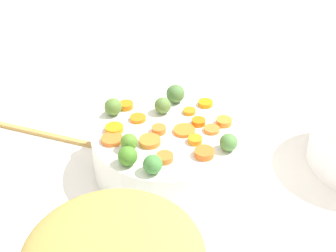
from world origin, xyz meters
The scene contains 25 objects.
tabletop centered at (0.00, 0.00, 0.01)m, with size 2.40×2.40×0.02m, color white.
serving_bowl_carrots centered at (0.01, -0.05, 0.06)m, with size 0.28×0.28×0.09m, color white.
carrot_slice_0 centered at (0.08, -0.05, 0.11)m, with size 0.03×0.03×0.01m, color orange.
carrot_slice_1 centered at (-0.04, -0.05, 0.11)m, with size 0.03×0.03×0.01m, color orange.
carrot_slice_2 centered at (0.12, -0.07, 0.11)m, with size 0.03×0.03×0.01m, color orange.
carrot_slice_3 centered at (-0.08, -0.03, 0.11)m, with size 0.03×0.03×0.01m, color orange.
carrot_slice_4 centered at (-0.02, -0.10, 0.11)m, with size 0.03×0.03×0.01m, color orange.
carrot_slice_5 centered at (0.10, 0.00, 0.11)m, with size 0.03×0.03×0.01m, color orange.
carrot_slice_6 centered at (-0.05, -0.10, 0.11)m, with size 0.03×0.03×0.01m, color orange.
carrot_slice_7 centered at (-0.01, -0.07, 0.11)m, with size 0.04×0.04×0.01m, color orange.
carrot_slice_8 centered at (-0.06, -0.13, 0.11)m, with size 0.03×0.03×0.01m, color orange.
carrot_slice_9 centered at (0.02, -0.01, 0.11)m, with size 0.04×0.04×0.01m, color orange.
carrot_slice_10 centered at (0.03, -0.04, 0.11)m, with size 0.03×0.03×0.01m, color orange.
carrot_slice_11 centered at (0.08, 0.03, 0.11)m, with size 0.04×0.04×0.01m, color orange.
carrot_slice_12 centered at (0.00, -0.17, 0.11)m, with size 0.03×0.03×0.01m, color orange.
carrot_slice_13 centered at (0.01, -0.13, 0.11)m, with size 0.02×0.02×0.01m, color orange.
carrot_slice_14 centered at (-0.03, 0.02, 0.11)m, with size 0.03×0.03×0.01m, color orange.
brussels_sprout_0 centered at (0.13, -0.04, 0.12)m, with size 0.03×0.03×0.03m, color #588034.
brussels_sprout_1 centered at (0.04, 0.03, 0.12)m, with size 0.03×0.03×0.03m, color #54882A.
brussels_sprout_2 centered at (0.06, -0.10, 0.12)m, with size 0.03×0.03×0.03m, color #5B803A.
brussels_sprout_3 centered at (-0.03, 0.05, 0.12)m, with size 0.03×0.03×0.03m, color #44883D.
brussels_sprout_4 centered at (0.06, -0.14, 0.13)m, with size 0.04×0.04×0.04m, color #4C793B.
brussels_sprout_5 centered at (0.02, 0.06, 0.12)m, with size 0.03×0.03×0.03m, color #488526.
brussels_sprout_6 centered at (-0.10, -0.06, 0.12)m, with size 0.03×0.03×0.03m, color #538840.
wooden_spoon centered at (0.39, 0.03, 0.03)m, with size 0.30×0.10×0.01m.
Camera 1 is at (-0.35, 0.50, 0.58)m, focal length 48.28 mm.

